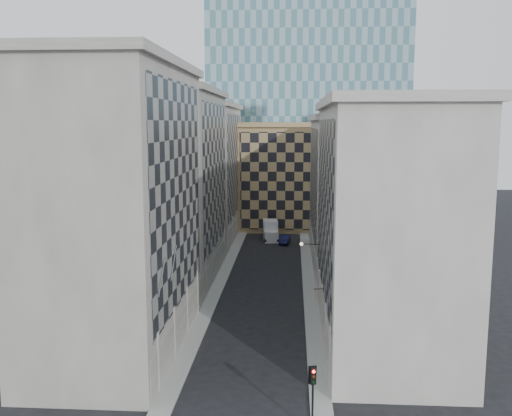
% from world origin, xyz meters
% --- Properties ---
extents(ground, '(260.00, 260.00, 0.00)m').
position_xyz_m(ground, '(0.00, 0.00, 0.00)').
color(ground, black).
rests_on(ground, ground).
extents(sidewalk_west, '(1.50, 100.00, 0.15)m').
position_xyz_m(sidewalk_west, '(-5.25, 30.00, 0.07)').
color(sidewalk_west, gray).
rests_on(sidewalk_west, ground).
extents(sidewalk_east, '(1.50, 100.00, 0.15)m').
position_xyz_m(sidewalk_east, '(5.25, 30.00, 0.07)').
color(sidewalk_east, gray).
rests_on(sidewalk_east, ground).
extents(bldg_left_a, '(10.80, 22.80, 23.70)m').
position_xyz_m(bldg_left_a, '(-10.88, 11.00, 11.82)').
color(bldg_left_a, gray).
rests_on(bldg_left_a, ground).
extents(bldg_left_b, '(10.80, 22.80, 22.70)m').
position_xyz_m(bldg_left_b, '(-10.88, 33.00, 11.32)').
color(bldg_left_b, gray).
rests_on(bldg_left_b, ground).
extents(bldg_left_c, '(10.80, 22.80, 21.70)m').
position_xyz_m(bldg_left_c, '(-10.88, 55.00, 10.83)').
color(bldg_left_c, gray).
rests_on(bldg_left_c, ground).
extents(bldg_right_a, '(10.80, 26.80, 20.70)m').
position_xyz_m(bldg_right_a, '(10.88, 15.00, 10.32)').
color(bldg_right_a, '#A7A299').
rests_on(bldg_right_a, ground).
extents(bldg_right_b, '(10.80, 28.80, 19.70)m').
position_xyz_m(bldg_right_b, '(10.89, 42.00, 9.85)').
color(bldg_right_b, '#A7A299').
rests_on(bldg_right_b, ground).
extents(tan_block, '(16.80, 14.80, 18.80)m').
position_xyz_m(tan_block, '(2.00, 67.90, 9.44)').
color(tan_block, tan).
rests_on(tan_block, ground).
extents(church_tower, '(7.20, 7.20, 51.50)m').
position_xyz_m(church_tower, '(0.00, 82.00, 26.95)').
color(church_tower, '#2D2823').
rests_on(church_tower, ground).
extents(flagpoles_left, '(0.10, 6.33, 2.33)m').
position_xyz_m(flagpoles_left, '(-5.90, 6.00, 8.00)').
color(flagpoles_left, gray).
rests_on(flagpoles_left, ground).
extents(bracket_lamp, '(1.98, 0.36, 0.36)m').
position_xyz_m(bracket_lamp, '(4.38, 24.00, 6.20)').
color(bracket_lamp, black).
rests_on(bracket_lamp, ground).
extents(traffic_light, '(0.50, 0.47, 4.03)m').
position_xyz_m(traffic_light, '(4.55, -1.75, 3.04)').
color(traffic_light, black).
rests_on(traffic_light, sidewalk_east).
extents(box_truck, '(2.78, 5.76, 3.06)m').
position_xyz_m(box_truck, '(-0.25, 56.00, 1.33)').
color(box_truck, silver).
rests_on(box_truck, ground).
extents(dark_car, '(1.91, 4.35, 1.39)m').
position_xyz_m(dark_car, '(2.10, 53.09, 0.70)').
color(dark_car, '#0F1137').
rests_on(dark_car, ground).
extents(shop_sign, '(0.91, 0.80, 0.89)m').
position_xyz_m(shop_sign, '(5.41, 14.34, 3.83)').
color(shop_sign, black).
rests_on(shop_sign, ground).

